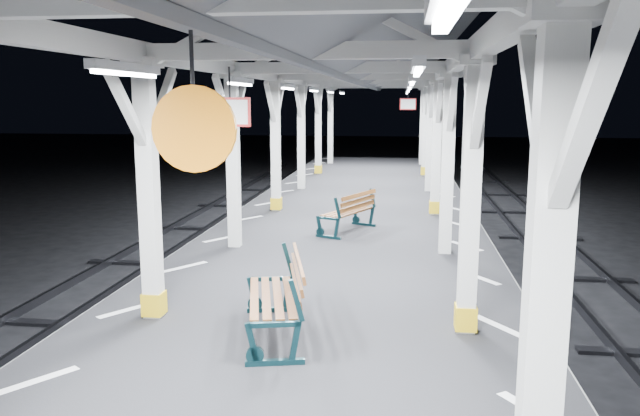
# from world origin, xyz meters

# --- Properties ---
(hazard_stripes_left) EXTENTS (1.00, 48.00, 0.01)m
(hazard_stripes_left) POSITION_xyz_m (-2.45, 0.00, 1.00)
(hazard_stripes_left) COLOR silver
(hazard_stripes_left) RESTS_ON platform
(hazard_stripes_right) EXTENTS (1.00, 48.00, 0.01)m
(hazard_stripes_right) POSITION_xyz_m (2.45, 0.00, 1.00)
(hazard_stripes_right) COLOR silver
(hazard_stripes_right) RESTS_ON platform
(canopy) EXTENTS (5.40, 49.00, 4.65)m
(canopy) POSITION_xyz_m (0.00, -0.01, 4.56)
(canopy) COLOR beige
(canopy) RESTS_ON platform
(bench_mid) EXTENTS (1.05, 1.88, 0.96)m
(bench_mid) POSITION_xyz_m (-0.22, 1.57, 1.51)
(bench_mid) COLOR #0C272D
(bench_mid) RESTS_ON platform
(bench_far) EXTENTS (1.19, 1.71, 0.87)m
(bench_far) POSITION_xyz_m (0.12, 7.60, 1.46)
(bench_far) COLOR #0C272D
(bench_far) RESTS_ON platform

